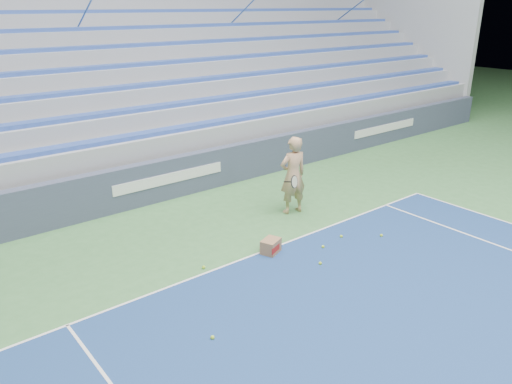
% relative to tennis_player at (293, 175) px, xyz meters
% --- Properties ---
extents(sponsor_barrier, '(30.00, 0.32, 1.10)m').
position_rel_tennis_player_xyz_m(sponsor_barrier, '(-1.92, 2.80, -0.42)').
color(sponsor_barrier, '#3C445B').
rests_on(sponsor_barrier, ground).
extents(bleachers, '(31.00, 9.15, 7.30)m').
position_rel_tennis_player_xyz_m(bleachers, '(-1.92, 8.52, 1.39)').
color(bleachers, '#96999E').
rests_on(bleachers, ground).
extents(tennis_player, '(1.00, 0.91, 1.94)m').
position_rel_tennis_player_xyz_m(tennis_player, '(0.00, 0.00, 0.00)').
color(tennis_player, tan).
rests_on(tennis_player, ground).
extents(ball_box, '(0.49, 0.44, 0.31)m').
position_rel_tennis_player_xyz_m(ball_box, '(-1.83, -1.33, -0.82)').
color(ball_box, '#8F6645').
rests_on(ball_box, ground).
extents(tennis_ball_0, '(0.07, 0.07, 0.07)m').
position_rel_tennis_player_xyz_m(tennis_ball_0, '(-0.82, -1.87, -0.94)').
color(tennis_ball_0, '#A6D22B').
rests_on(tennis_ball_0, ground).
extents(tennis_ball_1, '(0.07, 0.07, 0.07)m').
position_rel_tennis_player_xyz_m(tennis_ball_1, '(-1.54, -1.11, -0.94)').
color(tennis_ball_1, '#A6D22B').
rests_on(tennis_ball_1, ground).
extents(tennis_ball_2, '(0.07, 0.07, 0.07)m').
position_rel_tennis_player_xyz_m(tennis_ball_2, '(-1.39, -2.34, -0.94)').
color(tennis_ball_2, '#A6D22B').
rests_on(tennis_ball_2, ground).
extents(tennis_ball_3, '(0.07, 0.07, 0.07)m').
position_rel_tennis_player_xyz_m(tennis_ball_3, '(-4.40, -2.96, -0.94)').
color(tennis_ball_3, '#A6D22B').
rests_on(tennis_ball_3, ground).
extents(tennis_ball_4, '(0.07, 0.07, 0.07)m').
position_rel_tennis_player_xyz_m(tennis_ball_4, '(-0.14, -1.77, -0.94)').
color(tennis_ball_4, '#A6D22B').
rests_on(tennis_ball_4, ground).
extents(tennis_ball_5, '(0.07, 0.07, 0.07)m').
position_rel_tennis_player_xyz_m(tennis_ball_5, '(0.60, -2.29, -0.94)').
color(tennis_ball_5, '#A6D22B').
rests_on(tennis_ball_5, ground).
extents(tennis_ball_6, '(0.07, 0.07, 0.07)m').
position_rel_tennis_player_xyz_m(tennis_ball_6, '(-3.29, -1.02, -0.94)').
color(tennis_ball_6, '#A6D22B').
rests_on(tennis_ball_6, ground).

